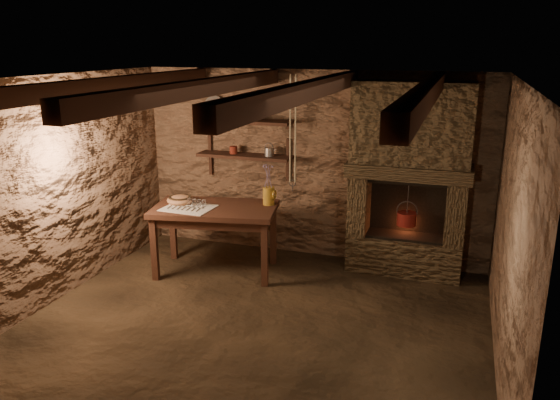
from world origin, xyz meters
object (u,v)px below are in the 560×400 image
(work_table, at_px, (216,237))
(stoneware_jug, at_px, (269,187))
(iron_stockpot, at_px, (248,113))
(red_pot, at_px, (407,218))
(wooden_bowl, at_px, (180,200))

(work_table, bearing_deg, stoneware_jug, 15.42)
(stoneware_jug, bearing_deg, work_table, -153.16)
(stoneware_jug, distance_m, iron_stockpot, 1.05)
(stoneware_jug, height_order, red_pot, stoneware_jug)
(wooden_bowl, bearing_deg, iron_stockpot, 52.70)
(work_table, xyz_separation_m, stoneware_jug, (0.58, 0.29, 0.60))
(stoneware_jug, bearing_deg, iron_stockpot, 132.72)
(stoneware_jug, bearing_deg, wooden_bowl, -164.17)
(stoneware_jug, xyz_separation_m, iron_stockpot, (-0.45, 0.49, 0.81))
(wooden_bowl, relative_size, red_pot, 0.60)
(iron_stockpot, bearing_deg, stoneware_jug, -47.68)
(stoneware_jug, relative_size, red_pot, 0.92)
(red_pot, bearing_deg, iron_stockpot, 176.65)
(work_table, xyz_separation_m, wooden_bowl, (-0.46, 0.00, 0.42))
(work_table, xyz_separation_m, red_pot, (2.19, 0.66, 0.26))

